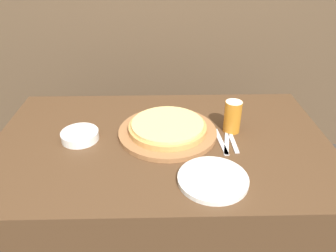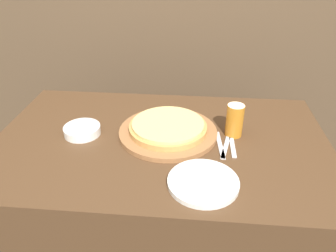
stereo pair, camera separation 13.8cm
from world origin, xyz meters
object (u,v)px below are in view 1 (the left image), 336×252
(pizza_on_board, at_px, (168,129))
(fork, at_px, (221,142))
(dinner_knife, at_px, (227,141))
(spoon, at_px, (233,141))
(dinner_plate, at_px, (213,179))
(beer_glass, at_px, (233,115))
(side_bowl, at_px, (80,135))

(pizza_on_board, bearing_deg, fork, -17.21)
(dinner_knife, relative_size, spoon, 1.17)
(dinner_plate, height_order, spoon, dinner_plate)
(pizza_on_board, xyz_separation_m, beer_glass, (0.28, 0.02, 0.05))
(side_bowl, xyz_separation_m, spoon, (0.63, -0.04, -0.02))
(side_bowl, bearing_deg, dinner_knife, -3.38)
(beer_glass, distance_m, side_bowl, 0.65)
(spoon, bearing_deg, dinner_knife, -180.00)
(dinner_knife, height_order, spoon, same)
(pizza_on_board, height_order, dinner_knife, pizza_on_board)
(dinner_plate, distance_m, side_bowl, 0.59)
(dinner_plate, distance_m, spoon, 0.27)
(pizza_on_board, bearing_deg, dinner_plate, -64.47)
(pizza_on_board, distance_m, side_bowl, 0.37)
(beer_glass, height_order, fork, beer_glass)
(beer_glass, distance_m, dinner_knife, 0.12)
(fork, bearing_deg, dinner_plate, -105.48)
(dinner_plate, height_order, fork, dinner_plate)
(beer_glass, height_order, dinner_plate, beer_glass)
(side_bowl, xyz_separation_m, fork, (0.58, -0.04, -0.02))
(pizza_on_board, height_order, fork, pizza_on_board)
(pizza_on_board, bearing_deg, side_bowl, -175.05)
(side_bowl, bearing_deg, dinner_plate, -28.73)
(pizza_on_board, height_order, dinner_plate, pizza_on_board)
(fork, distance_m, spoon, 0.05)
(dinner_plate, height_order, side_bowl, side_bowl)
(beer_glass, height_order, spoon, beer_glass)
(fork, relative_size, dinner_knife, 1.01)
(spoon, bearing_deg, beer_glass, 84.17)
(beer_glass, height_order, side_bowl, beer_glass)
(pizza_on_board, bearing_deg, dinner_knife, -15.53)
(spoon, bearing_deg, side_bowl, 176.75)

